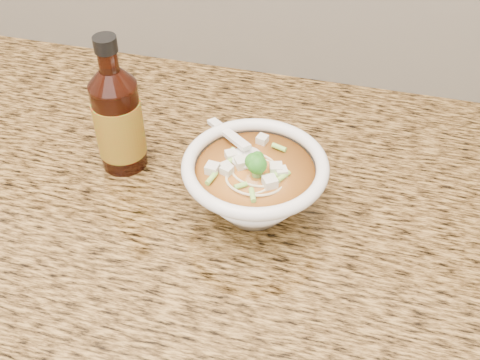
# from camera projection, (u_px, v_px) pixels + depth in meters

# --- Properties ---
(cabinet) EXTENTS (4.00, 0.65, 0.86)m
(cabinet) POSITION_uv_depth(u_px,v_px,m) (148.00, 345.00, 1.20)
(cabinet) COLOR black
(cabinet) RESTS_ON ground
(counter_slab) EXTENTS (4.00, 0.68, 0.04)m
(counter_slab) POSITION_uv_depth(u_px,v_px,m) (117.00, 179.00, 0.89)
(counter_slab) COLOR olive
(counter_slab) RESTS_ON cabinet
(soup_bowl) EXTENTS (0.19, 0.19, 0.11)m
(soup_bowl) POSITION_uv_depth(u_px,v_px,m) (255.00, 185.00, 0.79)
(soup_bowl) COLOR white
(soup_bowl) RESTS_ON counter_slab
(hot_sauce_bottle) EXTENTS (0.07, 0.07, 0.21)m
(hot_sauce_bottle) POSITION_uv_depth(u_px,v_px,m) (118.00, 120.00, 0.83)
(hot_sauce_bottle) COLOR #320F06
(hot_sauce_bottle) RESTS_ON counter_slab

